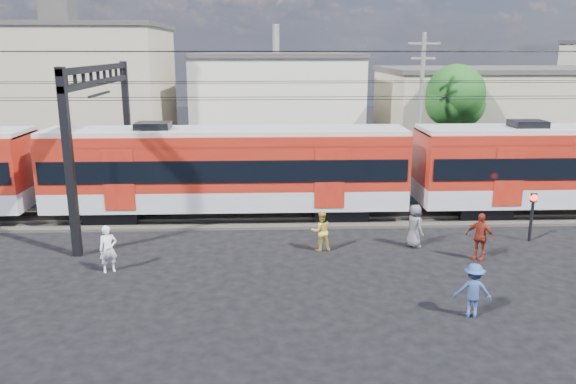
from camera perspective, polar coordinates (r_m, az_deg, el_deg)
The scene contains 17 objects.
ground at distance 18.68m, azimuth 6.71°, elevation -9.78°, with size 120.00×120.00×0.00m, color black.
track_bed at distance 26.11m, azimuth 4.04°, elevation -2.49°, with size 70.00×3.40×0.12m, color #2D2823.
rail_near at distance 25.36m, azimuth 4.23°, elevation -2.72°, with size 70.00×0.12×0.12m, color #59544C.
rail_far at distance 26.79m, azimuth 3.87°, elevation -1.78°, with size 70.00×0.12×0.12m, color #59544C.
commuter_train at distance 25.42m, azimuth -5.73°, elevation 2.46°, with size 50.30×3.08×4.17m.
catenary at distance 25.63m, azimuth -15.57°, elevation 8.30°, with size 70.00×9.30×7.52m.
building_west at distance 43.33m, azimuth -21.67°, elevation 9.45°, with size 14.28×10.20×9.30m.
building_midwest at distance 44.02m, azimuth -1.20°, elevation 9.19°, with size 12.24×12.24×7.30m.
building_mideast at distance 44.38m, azimuth 20.21°, elevation 7.72°, with size 16.32×10.20×6.30m.
utility_pole_mid at distance 33.17m, azimuth 13.32°, elevation 8.65°, with size 1.80×0.24×8.50m.
tree_near at distance 37.05m, azimuth 16.88°, elevation 9.18°, with size 3.82×3.64×6.72m.
pedestrian_a at distance 20.62m, azimuth -17.80°, elevation -5.54°, with size 0.61×0.40×1.67m, color silver.
pedestrian_b at distance 21.70m, azimuth 3.37°, elevation -3.96°, with size 0.78×0.61×1.60m, color gold.
pedestrian_c at distance 17.35m, azimuth 18.30°, elevation -9.46°, with size 1.05×0.61×1.63m, color navy.
pedestrian_d at distance 21.88m, azimuth 18.90°, elevation -4.31°, with size 1.05×0.44×1.80m, color maroon.
pedestrian_e at distance 22.62m, azimuth 12.75°, elevation -3.37°, with size 0.84×0.55×1.72m, color #535358.
crossing_signal at distance 24.63m, azimuth 23.59°, elevation -1.50°, with size 0.29×0.29×2.00m.
Camera 1 is at (-2.82, -16.83, 7.60)m, focal length 35.00 mm.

